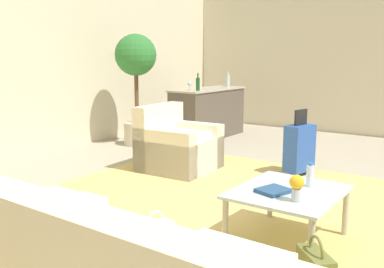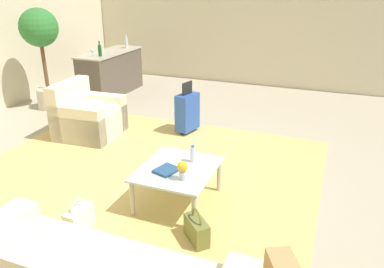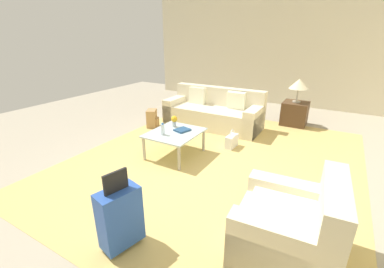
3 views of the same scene
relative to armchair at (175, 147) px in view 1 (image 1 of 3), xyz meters
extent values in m
plane|color=#A89E89|center=(-0.90, -1.67, -0.30)|extent=(12.00, 12.00, 0.00)
cube|color=beige|center=(-0.90, 2.39, 1.25)|extent=(10.24, 0.12, 3.10)
cube|color=beige|center=(4.16, -1.67, 1.25)|extent=(0.12, 8.00, 3.10)
cube|color=tan|center=(-1.50, -1.47, -0.29)|extent=(5.20, 4.40, 0.01)
cube|color=beige|center=(-3.00, -1.30, -0.01)|extent=(0.87, 0.24, 0.58)
cube|color=white|center=(-3.16, -1.78, 0.33)|extent=(0.17, 0.40, 0.41)
cube|color=beige|center=(0.00, -0.07, -0.08)|extent=(0.96, 0.93, 0.44)
cube|color=beige|center=(-0.02, 0.27, 0.13)|extent=(0.92, 0.26, 0.87)
cube|color=beige|center=(0.36, -0.05, 0.00)|extent=(0.26, 0.89, 0.60)
cube|color=beige|center=(-0.35, -0.09, 0.00)|extent=(0.26, 0.89, 0.60)
cube|color=white|center=(0.01, -0.12, 0.18)|extent=(0.70, 0.66, 0.08)
cube|color=silver|center=(-1.30, -2.17, 0.13)|extent=(0.92, 0.80, 0.02)
cylinder|color=#ADA899|center=(-1.71, -1.82, -0.09)|extent=(0.05, 0.05, 0.42)
cylinder|color=#ADA899|center=(-0.89, -1.82, -0.09)|extent=(0.05, 0.05, 0.42)
cylinder|color=#ADA899|center=(-1.71, -2.52, -0.09)|extent=(0.05, 0.05, 0.42)
cylinder|color=#ADA899|center=(-0.89, -2.52, -0.09)|extent=(0.05, 0.05, 0.42)
cylinder|color=silver|center=(-1.10, -2.27, 0.23)|extent=(0.06, 0.06, 0.18)
cylinder|color=#2D6BBC|center=(-1.10, -2.27, 0.33)|extent=(0.04, 0.04, 0.02)
cube|color=navy|center=(-1.42, -2.09, 0.16)|extent=(0.29, 0.27, 0.03)
cylinder|color=#B2B7BC|center=(-1.52, -2.32, 0.19)|extent=(0.07, 0.07, 0.10)
sphere|color=gold|center=(-1.52, -2.32, 0.29)|extent=(0.11, 0.11, 0.11)
cube|color=brown|center=(2.20, 0.93, 0.16)|extent=(1.68, 0.60, 0.92)
cube|color=#ADA899|center=(2.20, 0.93, 0.61)|extent=(1.72, 0.64, 0.03)
cylinder|color=silver|center=(1.62, 0.93, 0.63)|extent=(0.07, 0.07, 0.01)
cylinder|color=silver|center=(1.62, 0.93, 0.67)|extent=(0.01, 0.01, 0.08)
sphere|color=silver|center=(1.62, 0.93, 0.74)|extent=(0.08, 0.08, 0.08)
cylinder|color=silver|center=(2.79, 0.89, 0.63)|extent=(0.07, 0.07, 0.01)
cylinder|color=silver|center=(2.79, 0.89, 0.67)|extent=(0.01, 0.01, 0.08)
sphere|color=silver|center=(2.79, 0.89, 0.74)|extent=(0.08, 0.08, 0.08)
cylinder|color=#194C23|center=(1.70, 0.81, 0.73)|extent=(0.07, 0.07, 0.22)
cylinder|color=#194C23|center=(1.70, 0.81, 0.88)|extent=(0.03, 0.03, 0.08)
cylinder|color=silver|center=(2.72, 0.81, 0.73)|extent=(0.07, 0.07, 0.22)
cylinder|color=silver|center=(2.72, 0.81, 0.88)|extent=(0.03, 0.03, 0.08)
cube|color=#2851AD|center=(0.70, -1.47, 0.05)|extent=(0.44, 0.31, 0.60)
cube|color=black|center=(0.70, -1.47, 0.45)|extent=(0.24, 0.08, 0.20)
cylinder|color=black|center=(0.57, -1.44, -0.27)|extent=(0.03, 0.05, 0.05)
cylinder|color=black|center=(0.84, -1.50, -0.27)|extent=(0.03, 0.05, 0.05)
cube|color=white|center=(-2.11, -1.44, -0.18)|extent=(0.33, 0.15, 0.24)
torus|color=white|center=(-2.11, -1.44, -0.04)|extent=(0.20, 0.03, 0.20)
torus|color=olive|center=(-1.86, -2.60, -0.04)|extent=(0.15, 0.15, 0.20)
cylinder|color=#BCB299|center=(0.90, 1.53, -0.10)|extent=(0.46, 0.46, 0.39)
cylinder|color=brown|center=(0.90, 1.53, 0.51)|extent=(0.07, 0.07, 0.85)
sphere|color=#2D7533|center=(0.90, 1.53, 1.24)|extent=(0.70, 0.70, 0.70)
camera|label=1|loc=(-4.46, -3.47, 1.21)|focal=40.00mm
camera|label=2|loc=(-4.62, -3.64, 2.05)|focal=35.00mm
camera|label=3|loc=(2.09, 0.13, 1.69)|focal=24.00mm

